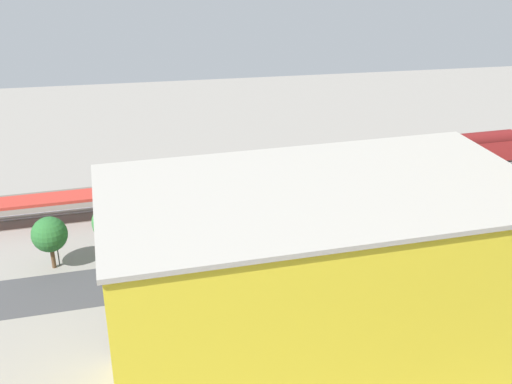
{
  "coord_description": "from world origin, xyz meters",
  "views": [
    {
      "loc": [
        15.14,
        74.38,
        42.96
      ],
      "look_at": [
        2.08,
        2.16,
        9.81
      ],
      "focal_mm": 43.59,
      "sensor_mm": 36.0,
      "label": 1
    }
  ],
  "objects_px": {
    "parked_car_6": "(180,281)",
    "parked_car_0": "(490,252)",
    "parked_car_1": "(438,254)",
    "construction_building": "(316,299)",
    "street_tree_0": "(212,215)",
    "passenger_coach": "(465,149)",
    "parked_car_2": "(390,260)",
    "parked_car_3": "(338,265)",
    "parked_car_4": "(293,268)",
    "box_truck_0": "(398,277)",
    "street_tree_1": "(351,210)",
    "street_tree_3": "(112,222)",
    "locomotive": "(349,163)",
    "traffic_light": "(55,236)",
    "platform_canopy_near": "(163,188)",
    "street_tree_2": "(49,235)",
    "parked_car_7": "(133,285)",
    "parked_car_5": "(240,276)"
  },
  "relations": [
    {
      "from": "parked_car_4",
      "to": "street_tree_2",
      "type": "relative_size",
      "value": 0.58
    },
    {
      "from": "passenger_coach",
      "to": "parked_car_2",
      "type": "distance_m",
      "value": 41.54
    },
    {
      "from": "street_tree_3",
      "to": "box_truck_0",
      "type": "bearing_deg",
      "value": 157.23
    },
    {
      "from": "platform_canopy_near",
      "to": "passenger_coach",
      "type": "relative_size",
      "value": 3.06
    },
    {
      "from": "parked_car_6",
      "to": "parked_car_0",
      "type": "bearing_deg",
      "value": 179.86
    },
    {
      "from": "construction_building",
      "to": "traffic_light",
      "type": "distance_m",
      "value": 40.06
    },
    {
      "from": "traffic_light",
      "to": "street_tree_1",
      "type": "bearing_deg",
      "value": -178.9
    },
    {
      "from": "parked_car_6",
      "to": "parked_car_7",
      "type": "distance_m",
      "value": 5.83
    },
    {
      "from": "parked_car_1",
      "to": "parked_car_6",
      "type": "relative_size",
      "value": 0.91
    },
    {
      "from": "street_tree_1",
      "to": "parked_car_6",
      "type": "bearing_deg",
      "value": 19.06
    },
    {
      "from": "platform_canopy_near",
      "to": "parked_car_3",
      "type": "bearing_deg",
      "value": 135.13
    },
    {
      "from": "parked_car_2",
      "to": "parked_car_1",
      "type": "bearing_deg",
      "value": -177.32
    },
    {
      "from": "street_tree_0",
      "to": "parked_car_1",
      "type": "bearing_deg",
      "value": 164.83
    },
    {
      "from": "parked_car_6",
      "to": "parked_car_5",
      "type": "bearing_deg",
      "value": 179.29
    },
    {
      "from": "parked_car_2",
      "to": "parked_car_4",
      "type": "xyz_separation_m",
      "value": [
        13.09,
        -0.56,
        -0.05
      ]
    },
    {
      "from": "traffic_light",
      "to": "locomotive",
      "type": "bearing_deg",
      "value": -153.29
    },
    {
      "from": "platform_canopy_near",
      "to": "parked_car_5",
      "type": "distance_m",
      "value": 23.89
    },
    {
      "from": "locomotive",
      "to": "box_truck_0",
      "type": "height_order",
      "value": "locomotive"
    },
    {
      "from": "box_truck_0",
      "to": "street_tree_1",
      "type": "height_order",
      "value": "street_tree_1"
    },
    {
      "from": "parked_car_0",
      "to": "parked_car_7",
      "type": "height_order",
      "value": "parked_car_0"
    },
    {
      "from": "street_tree_1",
      "to": "construction_building",
      "type": "bearing_deg",
      "value": 65.63
    },
    {
      "from": "street_tree_3",
      "to": "parked_car_6",
      "type": "bearing_deg",
      "value": 131.79
    },
    {
      "from": "parked_car_3",
      "to": "traffic_light",
      "type": "relative_size",
      "value": 0.71
    },
    {
      "from": "parked_car_7",
      "to": "street_tree_1",
      "type": "xyz_separation_m",
      "value": [
        -30.77,
        -8.39,
        3.65
      ]
    },
    {
      "from": "parked_car_3",
      "to": "street_tree_0",
      "type": "bearing_deg",
      "value": -27.94
    },
    {
      "from": "box_truck_0",
      "to": "parked_car_4",
      "type": "bearing_deg",
      "value": -27.35
    },
    {
      "from": "parked_car_0",
      "to": "parked_car_7",
      "type": "xyz_separation_m",
      "value": [
        47.95,
        -0.33,
        0.0
      ]
    },
    {
      "from": "street_tree_3",
      "to": "traffic_light",
      "type": "distance_m",
      "value": 7.44
    },
    {
      "from": "street_tree_0",
      "to": "street_tree_3",
      "type": "distance_m",
      "value": 13.37
    },
    {
      "from": "box_truck_0",
      "to": "street_tree_1",
      "type": "xyz_separation_m",
      "value": [
        1.67,
        -14.07,
        2.65
      ]
    },
    {
      "from": "locomotive",
      "to": "platform_canopy_near",
      "type": "bearing_deg",
      "value": 16.65
    },
    {
      "from": "parked_car_1",
      "to": "street_tree_0",
      "type": "distance_m",
      "value": 31.07
    },
    {
      "from": "box_truck_0",
      "to": "street_tree_3",
      "type": "bearing_deg",
      "value": -22.77
    },
    {
      "from": "platform_canopy_near",
      "to": "locomotive",
      "type": "relative_size",
      "value": 3.82
    },
    {
      "from": "parked_car_6",
      "to": "platform_canopy_near",
      "type": "bearing_deg",
      "value": -87.32
    },
    {
      "from": "construction_building",
      "to": "locomotive",
      "type": "bearing_deg",
      "value": -115.84
    },
    {
      "from": "parked_car_5",
      "to": "street_tree_3",
      "type": "xyz_separation_m",
      "value": [
        15.79,
        -9.24,
        4.54
      ]
    },
    {
      "from": "parked_car_1",
      "to": "construction_building",
      "type": "distance_m",
      "value": 33.43
    },
    {
      "from": "construction_building",
      "to": "street_tree_1",
      "type": "relative_size",
      "value": 5.39
    },
    {
      "from": "parked_car_7",
      "to": "parked_car_1",
      "type": "bearing_deg",
      "value": -179.61
    },
    {
      "from": "locomotive",
      "to": "traffic_light",
      "type": "height_order",
      "value": "traffic_light"
    },
    {
      "from": "platform_canopy_near",
      "to": "construction_building",
      "type": "bearing_deg",
      "value": 106.12
    },
    {
      "from": "parked_car_7",
      "to": "construction_building",
      "type": "distance_m",
      "value": 29.29
    },
    {
      "from": "parked_car_6",
      "to": "street_tree_0",
      "type": "xyz_separation_m",
      "value": [
        -5.18,
        -8.53,
        4.7
      ]
    },
    {
      "from": "parked_car_2",
      "to": "street_tree_0",
      "type": "bearing_deg",
      "value": -20.35
    },
    {
      "from": "passenger_coach",
      "to": "parked_car_1",
      "type": "distance_m",
      "value": 37.1
    },
    {
      "from": "street_tree_1",
      "to": "parked_car_0",
      "type": "bearing_deg",
      "value": 153.1
    },
    {
      "from": "platform_canopy_near",
      "to": "street_tree_2",
      "type": "height_order",
      "value": "street_tree_2"
    },
    {
      "from": "passenger_coach",
      "to": "traffic_light",
      "type": "bearing_deg",
      "value": 18.98
    },
    {
      "from": "parked_car_0",
      "to": "parked_car_3",
      "type": "xyz_separation_m",
      "value": [
        21.47,
        -0.43,
        0.04
      ]
    }
  ]
}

